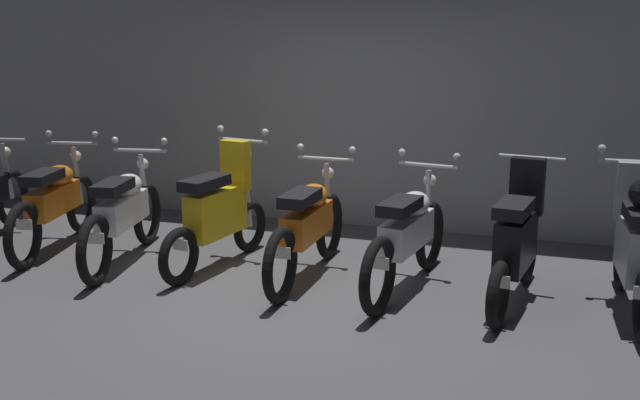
# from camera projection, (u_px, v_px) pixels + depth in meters

# --- Properties ---
(ground_plane) EXTENTS (80.00, 80.00, 0.00)m
(ground_plane) POSITION_uv_depth(u_px,v_px,m) (287.00, 297.00, 6.47)
(ground_plane) COLOR #4C4C4F
(back_wall) EXTENTS (16.00, 0.30, 2.97)m
(back_wall) POSITION_uv_depth(u_px,v_px,m) (365.00, 95.00, 8.53)
(back_wall) COLOR gray
(back_wall) RESTS_ON ground
(motorbike_slot_1) EXTENTS (0.62, 1.93, 1.15)m
(motorbike_slot_1) POSITION_uv_depth(u_px,v_px,m) (54.00, 202.00, 7.76)
(motorbike_slot_1) COLOR black
(motorbike_slot_1) RESTS_ON ground
(motorbike_slot_2) EXTENTS (0.59, 1.94, 1.15)m
(motorbike_slot_2) POSITION_uv_depth(u_px,v_px,m) (123.00, 213.00, 7.32)
(motorbike_slot_2) COLOR black
(motorbike_slot_2) RESTS_ON ground
(motorbike_slot_3) EXTENTS (0.58, 1.67, 1.29)m
(motorbike_slot_3) POSITION_uv_depth(u_px,v_px,m) (219.00, 212.00, 7.19)
(motorbike_slot_3) COLOR black
(motorbike_slot_3) RESTS_ON ground
(motorbike_slot_4) EXTENTS (0.59, 1.95, 1.15)m
(motorbike_slot_4) POSITION_uv_depth(u_px,v_px,m) (308.00, 225.00, 6.87)
(motorbike_slot_4) COLOR black
(motorbike_slot_4) RESTS_ON ground
(motorbike_slot_5) EXTENTS (0.58, 1.94, 1.15)m
(motorbike_slot_5) POSITION_uv_depth(u_px,v_px,m) (408.00, 235.00, 6.58)
(motorbike_slot_5) COLOR black
(motorbike_slot_5) RESTS_ON ground
(motorbike_slot_6) EXTENTS (0.56, 1.68, 1.18)m
(motorbike_slot_6) POSITION_uv_depth(u_px,v_px,m) (517.00, 242.00, 6.26)
(motorbike_slot_6) COLOR black
(motorbike_slot_6) RESTS_ON ground
(motorbike_slot_7) EXTENTS (0.59, 1.68, 1.29)m
(motorbike_slot_7) POSITION_uv_depth(u_px,v_px,m) (635.00, 244.00, 6.03)
(motorbike_slot_7) COLOR black
(motorbike_slot_7) RESTS_ON ground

